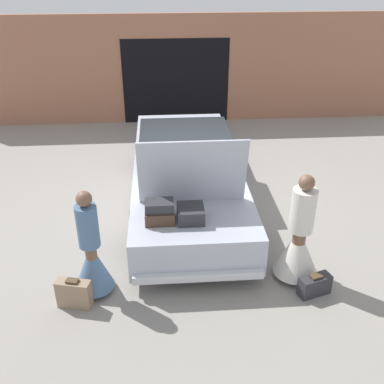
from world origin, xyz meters
name	(u,v)px	position (x,y,z in m)	size (l,w,h in m)	color
ground_plane	(186,199)	(0.00, 0.00, 0.00)	(40.00, 40.00, 0.00)	gray
garage_wall_back	(176,70)	(0.00, 4.43, 1.39)	(12.00, 0.14, 2.80)	#9E664C
car	(186,172)	(0.00, 0.01, 0.57)	(1.95, 5.30, 1.87)	#B2B7C6
person_left	(92,257)	(-1.44, -2.49, 0.57)	(0.55, 0.55, 1.59)	brown
person_right	(298,243)	(1.44, -2.38, 0.59)	(0.65, 0.65, 1.65)	brown
suitcase_beside_left_person	(74,294)	(-1.67, -2.78, 0.21)	(0.48, 0.27, 0.44)	#8C7259
suitcase_beside_right_person	(315,285)	(1.60, -2.79, 0.15)	(0.49, 0.31, 0.32)	#2D2D33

